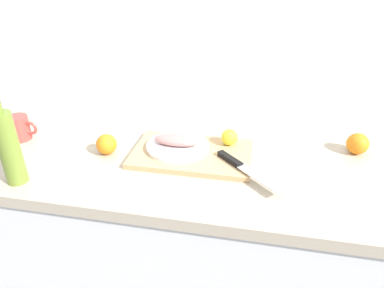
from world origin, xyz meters
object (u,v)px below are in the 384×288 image
(white_plate, at_px, (178,146))
(orange_0, at_px, (358,144))
(chef_knife, at_px, (241,165))
(coffee_mug_0, at_px, (19,128))
(cutting_board, at_px, (192,154))
(fish_fillet, at_px, (177,140))
(lemon_0, at_px, (229,137))
(olive_oil_bottle, at_px, (9,147))

(white_plate, distance_m, orange_0, 0.65)
(chef_knife, relative_size, coffee_mug_0, 1.79)
(cutting_board, bearing_deg, fish_fillet, 165.69)
(lemon_0, xyz_separation_m, orange_0, (0.46, 0.06, -0.01))
(coffee_mug_0, bearing_deg, fish_fillet, 1.04)
(white_plate, xyz_separation_m, fish_fillet, (0.00, 0.00, 0.03))
(chef_knife, bearing_deg, white_plate, -157.10)
(cutting_board, distance_m, olive_oil_bottle, 0.59)
(lemon_0, distance_m, coffee_mug_0, 0.82)
(lemon_0, distance_m, orange_0, 0.46)
(cutting_board, distance_m, orange_0, 0.60)
(cutting_board, height_order, white_plate, white_plate)
(fish_fillet, relative_size, olive_oil_bottle, 0.56)
(white_plate, height_order, chef_knife, chef_knife)
(fish_fillet, xyz_separation_m, chef_knife, (0.23, -0.09, -0.02))
(white_plate, xyz_separation_m, chef_knife, (0.23, -0.09, 0.00))
(cutting_board, bearing_deg, orange_0, 13.16)
(orange_0, bearing_deg, olive_oil_bottle, -160.20)
(olive_oil_bottle, bearing_deg, coffee_mug_0, 123.28)
(coffee_mug_0, bearing_deg, chef_knife, -5.25)
(chef_knife, height_order, orange_0, orange_0)
(fish_fillet, distance_m, olive_oil_bottle, 0.54)
(olive_oil_bottle, relative_size, coffee_mug_0, 2.38)
(olive_oil_bottle, bearing_deg, white_plate, 30.79)
(fish_fillet, height_order, lemon_0, lemon_0)
(white_plate, bearing_deg, lemon_0, 18.97)
(cutting_board, distance_m, fish_fillet, 0.07)
(chef_knife, xyz_separation_m, lemon_0, (-0.05, 0.15, 0.02))
(fish_fillet, xyz_separation_m, coffee_mug_0, (-0.63, -0.01, -0.01))
(orange_0, bearing_deg, chef_knife, -152.27)
(cutting_board, bearing_deg, lemon_0, 31.54)
(coffee_mug_0, bearing_deg, orange_0, 6.00)
(fish_fillet, distance_m, chef_knife, 0.25)
(fish_fillet, distance_m, coffee_mug_0, 0.63)
(cutting_board, xyz_separation_m, white_plate, (-0.06, 0.01, 0.02))
(fish_fillet, bearing_deg, cutting_board, -14.31)
(white_plate, bearing_deg, cutting_board, -14.31)
(fish_fillet, xyz_separation_m, orange_0, (0.64, 0.12, -0.01))
(lemon_0, bearing_deg, white_plate, -161.03)
(cutting_board, relative_size, orange_0, 5.43)
(white_plate, bearing_deg, chef_knife, -21.25)
(cutting_board, height_order, lemon_0, lemon_0)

